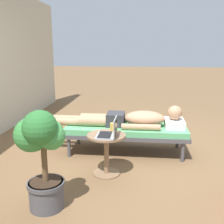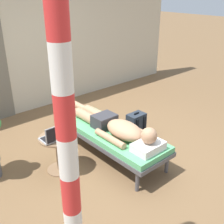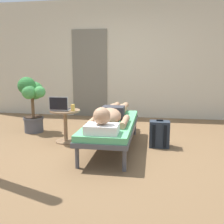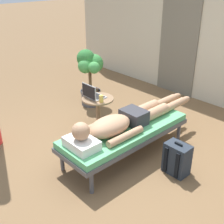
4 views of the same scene
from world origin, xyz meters
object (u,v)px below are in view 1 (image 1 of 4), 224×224
Objects in this scene: lounge_chair at (126,130)px; backpack at (118,126)px; person_reclining at (128,119)px; drink_glass at (113,127)px; side_table at (106,147)px; potted_plant at (42,150)px; laptop at (110,132)px.

lounge_chair is 4.31× the size of backpack.
person_reclining is (0.00, -0.03, 0.17)m from lounge_chair.
person_reclining is 20.39× the size of drink_glass.
potted_plant is (-0.81, 0.51, 0.25)m from side_table.
drink_glass is (-0.63, 0.14, 0.23)m from lounge_chair.
potted_plant is (-1.59, 0.70, 0.26)m from lounge_chair.
laptop is (-0.84, 0.18, 0.07)m from person_reclining.
potted_plant is at bearing 167.24° from backpack.
lounge_chair is 0.69m from drink_glass.
potted_plant reaches higher than laptop.
side_table is 1.50m from backpack.
person_reclining is at bearing -11.93° from laptop.
side_table is at bearing 166.00° from lounge_chair.
backpack is (0.71, 0.18, -0.15)m from lounge_chair.
person_reclining is 1.76m from potted_plant.
lounge_chair is at bearing -165.57° from backpack.
potted_plant is at bearing 143.31° from laptop.
person_reclining is at bearing -90.00° from lounge_chair.
laptop reaches higher than backpack.
laptop is (-0.84, 0.14, 0.24)m from lounge_chair.
person_reclining reaches higher than drink_glass.
laptop is at bearing 168.07° from person_reclining.
drink_glass is 1.12m from potted_plant.
drink_glass reaches higher than side_table.
side_table is 4.91× the size of drink_glass.
laptop reaches higher than side_table.
side_table is 1.69× the size of laptop.
backpack is (1.34, 0.05, -0.38)m from drink_glass.
potted_plant is at bearing 156.19° from lounge_chair.
laptop is at bearing 177.72° from drink_glass.
person_reclining is at bearing -16.33° from side_table.
person_reclining is at bearing -15.01° from drink_glass.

